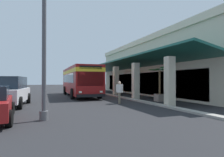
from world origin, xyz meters
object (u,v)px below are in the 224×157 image
(potted_palm, at_px, (160,92))
(lot_light_pole, at_px, (44,32))
(pedestrian, at_px, (119,91))
(transit_bus, at_px, (80,79))
(parked_sedan_silver, at_px, (8,89))
(parked_suv_white, at_px, (9,91))

(potted_palm, xyz_separation_m, lot_light_pole, (4.91, -9.08, 3.00))
(pedestrian, xyz_separation_m, lot_light_pole, (4.62, -5.38, 2.87))
(transit_bus, bearing_deg, parked_sedan_silver, -110.54)
(transit_bus, xyz_separation_m, parked_sedan_silver, (-2.79, -7.44, -1.10))
(pedestrian, height_order, lot_light_pole, lot_light_pole)
(transit_bus, xyz_separation_m, lot_light_pole, (12.75, -3.91, 1.94))
(transit_bus, xyz_separation_m, pedestrian, (8.13, 1.47, -0.93))
(parked_suv_white, bearing_deg, parked_sedan_silver, -171.87)
(potted_palm, distance_m, lot_light_pole, 10.75)
(transit_bus, bearing_deg, potted_palm, 33.45)
(transit_bus, distance_m, lot_light_pole, 13.48)
(parked_suv_white, relative_size, potted_palm, 1.74)
(transit_bus, distance_m, pedestrian, 8.32)
(parked_suv_white, height_order, parked_sedan_silver, parked_suv_white)
(parked_sedan_silver, relative_size, lot_light_pole, 0.64)
(transit_bus, distance_m, parked_sedan_silver, 8.02)
(parked_suv_white, xyz_separation_m, parked_sedan_silver, (-9.88, -1.41, -0.27))
(lot_light_pole, bearing_deg, parked_suv_white, -159.46)
(parked_sedan_silver, height_order, lot_light_pole, lot_light_pole)
(parked_suv_white, relative_size, lot_light_pole, 0.70)
(potted_palm, bearing_deg, pedestrian, -85.49)
(pedestrian, height_order, potted_palm, potted_palm)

